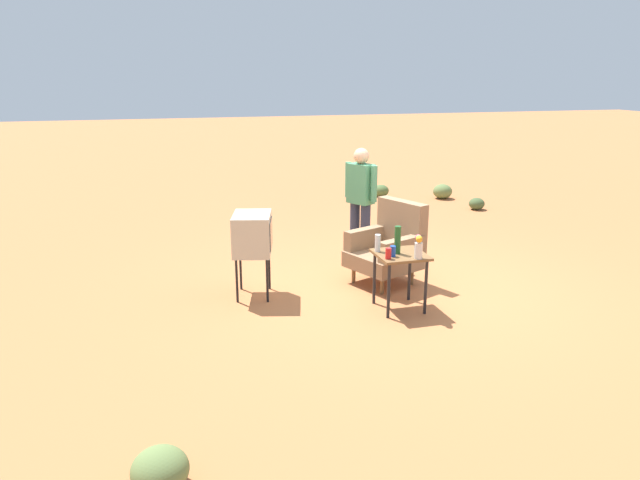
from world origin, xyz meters
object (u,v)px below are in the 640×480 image
at_px(person_standing, 361,198).
at_px(bottle_short_clear, 378,243).
at_px(soda_can_red, 388,254).
at_px(armchair, 389,246).
at_px(bottle_wine_green, 398,240).
at_px(tv_on_stand, 252,234).
at_px(side_table, 400,262).
at_px(soda_can_blue, 393,251).
at_px(flower_vase, 419,246).

bearing_deg(person_standing, bottle_short_clear, -12.73).
bearing_deg(person_standing, soda_can_red, -10.53).
distance_m(armchair, bottle_wine_green, 0.96).
xyz_separation_m(tv_on_stand, soda_can_red, (1.02, 1.34, -0.05)).
relative_size(tv_on_stand, bottle_wine_green, 3.22).
distance_m(side_table, soda_can_red, 0.31).
height_order(tv_on_stand, bottle_short_clear, tv_on_stand).
bearing_deg(tv_on_stand, side_table, 60.79).
xyz_separation_m(armchair, bottle_short_clear, (0.73, -0.44, 0.27)).
distance_m(armchair, soda_can_red, 1.14).
bearing_deg(soda_can_red, tv_on_stand, -127.16).
distance_m(soda_can_blue, bottle_short_clear, 0.25).
bearing_deg(side_table, bottle_wine_green, -105.10).
bearing_deg(armchair, bottle_wine_green, -16.65).
distance_m(side_table, tv_on_stand, 1.79).
bearing_deg(tv_on_stand, armchair, 90.31).
bearing_deg(side_table, soda_can_red, -54.94).
xyz_separation_m(armchair, tv_on_stand, (0.01, -1.77, 0.28)).
relative_size(soda_can_blue, bottle_short_clear, 0.61).
distance_m(person_standing, bottle_short_clear, 1.74).
bearing_deg(tv_on_stand, bottle_short_clear, 61.52).
height_order(soda_can_red, flower_vase, flower_vase).
height_order(person_standing, soda_can_blue, person_standing).
bearing_deg(bottle_short_clear, bottle_wine_green, 53.50).
bearing_deg(flower_vase, side_table, -153.78).
relative_size(armchair, person_standing, 0.65).
xyz_separation_m(side_table, tv_on_stand, (-0.87, -1.55, 0.21)).
xyz_separation_m(armchair, bottle_wine_green, (0.87, -0.26, 0.33)).
bearing_deg(tv_on_stand, person_standing, 119.59).
distance_m(person_standing, bottle_wine_green, 1.84).
relative_size(soda_can_red, soda_can_blue, 1.00).
distance_m(tv_on_stand, person_standing, 1.97).
bearing_deg(bottle_short_clear, person_standing, 167.27).
relative_size(side_table, tv_on_stand, 0.65).
xyz_separation_m(bottle_wine_green, flower_vase, (0.24, 0.15, -0.01)).
distance_m(tv_on_stand, flower_vase, 1.99).
height_order(soda_can_blue, flower_vase, flower_vase).
xyz_separation_m(person_standing, bottle_short_clear, (1.69, -0.38, -0.17)).
bearing_deg(side_table, tv_on_stand, -119.21).
bearing_deg(bottle_wine_green, bottle_short_clear, -126.50).
distance_m(tv_on_stand, soda_can_blue, 1.71).
bearing_deg(soda_can_red, bottle_short_clear, -177.57).
relative_size(side_table, person_standing, 0.41).
xyz_separation_m(person_standing, bottle_wine_green, (1.83, -0.20, -0.11)).
height_order(person_standing, bottle_short_clear, person_standing).
bearing_deg(bottle_short_clear, armchair, 148.69).
bearing_deg(armchair, tv_on_stand, -89.69).
relative_size(person_standing, soda_can_red, 13.44).
bearing_deg(flower_vase, soda_can_blue, -121.18).
distance_m(side_table, flower_vase, 0.36).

